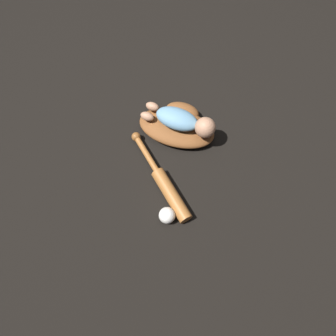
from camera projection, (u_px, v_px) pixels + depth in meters
name	position (u px, v px, depth m)	size (l,w,h in m)	color
ground_plane	(183.00, 144.00, 1.53)	(6.00, 6.00, 0.00)	black
baseball_glove	(178.00, 125.00, 1.54)	(0.37, 0.25, 0.07)	brown
baby_figure	(183.00, 121.00, 1.45)	(0.35, 0.12, 0.09)	#6693B2
baseball_bat	(165.00, 185.00, 1.41)	(0.38, 0.35, 0.06)	#9E602D
baseball	(167.00, 215.00, 1.35)	(0.07, 0.07, 0.07)	white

